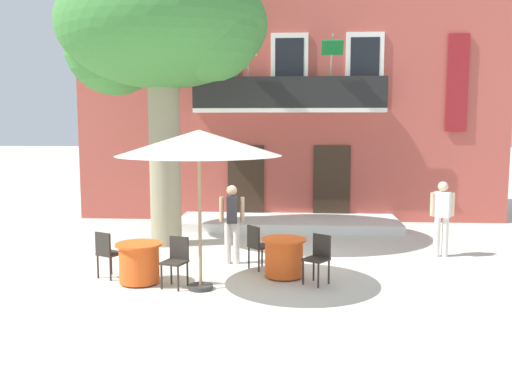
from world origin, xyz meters
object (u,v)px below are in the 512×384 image
cafe_chair_near_tree_1 (176,258)px  cafe_umbrella (199,143)px  cafe_chair_middle_1 (318,255)px  pedestrian_near_entrance (232,220)px  pedestrian_mid_plaza (442,214)px  cafe_chair_near_tree_0 (107,251)px  plane_tree (160,32)px  cafe_table_middle (284,257)px  cafe_table_near_tree (139,263)px  cafe_chair_middle_0 (257,244)px

cafe_chair_near_tree_1 → cafe_umbrella: 2.14m
cafe_chair_middle_1 → pedestrian_near_entrance: 2.27m
cafe_umbrella → cafe_chair_middle_1: bearing=14.0°
cafe_chair_near_tree_1 → pedestrian_mid_plaza: pedestrian_mid_plaza is taller
cafe_umbrella → pedestrian_mid_plaza: (4.94, 2.86, -1.66)m
cafe_chair_near_tree_0 → pedestrian_mid_plaza: size_ratio=0.54×
plane_tree → cafe_umbrella: size_ratio=2.33×
plane_tree → pedestrian_mid_plaza: 7.75m
cafe_umbrella → pedestrian_mid_plaza: bearing=30.1°
cafe_umbrella → pedestrian_near_entrance: size_ratio=1.73×
cafe_umbrella → cafe_table_middle: bearing=31.8°
cafe_table_near_tree → cafe_chair_middle_0: cafe_chair_middle_0 is taller
plane_tree → cafe_table_near_tree: size_ratio=7.82×
cafe_chair_middle_1 → cafe_chair_near_tree_0: bearing=179.3°
plane_tree → cafe_chair_middle_0: size_ratio=7.43×
cafe_table_near_tree → pedestrian_mid_plaza: bearing=22.7°
cafe_chair_middle_0 → cafe_chair_near_tree_1: bearing=-136.9°
cafe_table_middle → pedestrian_near_entrance: 1.59m
cafe_table_near_tree → pedestrian_near_entrance: 2.30m
cafe_table_middle → cafe_chair_middle_0: (-0.55, 0.52, 0.14)m
cafe_chair_middle_1 → pedestrian_near_entrance: (-1.77, 1.37, 0.42)m
cafe_table_middle → cafe_chair_middle_0: bearing=136.6°
plane_tree → cafe_chair_near_tree_0: 5.56m
cafe_chair_near_tree_0 → cafe_table_middle: 3.39m
pedestrian_mid_plaza → plane_tree: bearing=172.5°
cafe_chair_middle_0 → cafe_chair_middle_1: (1.19, -0.90, 0.00)m
cafe_chair_near_tree_0 → cafe_table_near_tree: bearing=-22.3°
cafe_table_middle → cafe_umbrella: (-1.47, -0.91, 2.22)m
cafe_table_near_tree → cafe_umbrella: bearing=-13.8°
plane_tree → cafe_chair_near_tree_1: (1.09, -3.58, -4.57)m
cafe_chair_near_tree_0 → cafe_umbrella: cafe_umbrella is taller
cafe_chair_near_tree_1 → cafe_chair_middle_0: (1.39, 1.30, 0.00)m
cafe_chair_near_tree_1 → pedestrian_mid_plaza: (5.40, 2.72, 0.43)m
cafe_chair_middle_0 → pedestrian_mid_plaza: bearing=19.6°
cafe_chair_middle_0 → cafe_chair_middle_1: size_ratio=1.00×
plane_tree → cafe_table_middle: size_ratio=7.82×
cafe_chair_near_tree_0 → pedestrian_near_entrance: bearing=30.3°
cafe_chair_near_tree_1 → pedestrian_mid_plaza: size_ratio=0.54×
pedestrian_mid_plaza → pedestrian_near_entrance: bearing=-168.1°
pedestrian_near_entrance → cafe_umbrella: bearing=-100.6°
cafe_chair_near_tree_0 → cafe_chair_middle_1: (4.02, -0.05, 0.00)m
pedestrian_mid_plaza → cafe_umbrella: bearing=-149.9°
cafe_table_near_tree → cafe_chair_near_tree_1: cafe_chair_near_tree_1 is taller
plane_tree → cafe_chair_middle_0: bearing=-42.7°
plane_tree → cafe_chair_near_tree_0: bearing=-96.3°
cafe_chair_near_tree_1 → cafe_chair_middle_1: size_ratio=1.00×
plane_tree → cafe_chair_near_tree_0: size_ratio=7.43×
cafe_chair_middle_1 → plane_tree: bearing=139.0°
cafe_table_middle → pedestrian_near_entrance: pedestrian_near_entrance is taller
cafe_table_near_tree → cafe_chair_middle_0: (2.12, 1.14, 0.14)m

